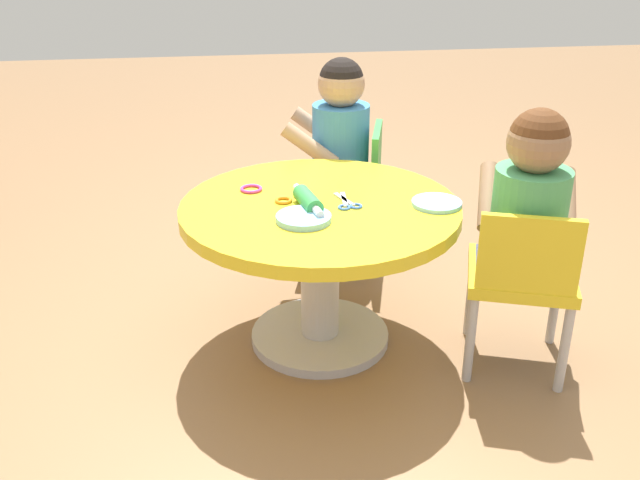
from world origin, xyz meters
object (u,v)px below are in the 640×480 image
object	(u,v)px
child_chair_right	(349,186)
rolling_pin	(308,200)
seated_child_right	(339,128)
seated_child_left	(531,199)
craft_scissors	(347,204)
child_chair_left	(522,277)
craft_table	(320,241)

from	to	relation	value
child_chair_right	rolling_pin	xyz separation A→B (m)	(-0.60, 0.23, 0.19)
seated_child_right	seated_child_left	bearing A→B (deg)	-151.73
child_chair_right	seated_child_right	bearing A→B (deg)	74.68
rolling_pin	craft_scissors	size ratio (longest dim) A/B	1.66
seated_child_left	seated_child_right	distance (m)	0.87
seated_child_left	child_chair_right	xyz separation A→B (m)	(0.76, 0.37, -0.23)
child_chair_right	craft_scissors	bearing A→B (deg)	169.16
rolling_pin	child_chair_left	bearing A→B (deg)	-108.62
craft_table	seated_child_left	distance (m)	0.62
child_chair_left	seated_child_right	bearing A→B (deg)	26.40
craft_table	seated_child_right	world-z (taller)	seated_child_right
craft_table	seated_child_left	size ratio (longest dim) A/B	1.64
seated_child_left	craft_scissors	size ratio (longest dim) A/B	3.68
craft_table	seated_child_right	distance (m)	0.62
craft_table	seated_child_left	xyz separation A→B (m)	(-0.19, -0.57, 0.18)
seated_child_left	rolling_pin	xyz separation A→B (m)	(0.16, 0.61, -0.03)
craft_table	rolling_pin	size ratio (longest dim) A/B	3.62
child_chair_right	rolling_pin	world-z (taller)	child_chair_right
child_chair_left	rolling_pin	world-z (taller)	child_chair_left
child_chair_left	rolling_pin	xyz separation A→B (m)	(0.20, 0.59, 0.19)
rolling_pin	craft_scissors	bearing A→B (deg)	-83.85
seated_child_right	rolling_pin	size ratio (longest dim) A/B	2.22
craft_table	seated_child_right	bearing A→B (deg)	-14.82
craft_table	seated_child_right	size ratio (longest dim) A/B	1.64
seated_child_left	seated_child_right	world-z (taller)	same
child_chair_left	seated_child_left	bearing A→B (deg)	-19.14
seated_child_right	rolling_pin	bearing A→B (deg)	162.42
child_chair_right	craft_scissors	distance (m)	0.62
child_chair_right	child_chair_left	bearing A→B (deg)	-155.55
child_chair_left	seated_child_right	distance (m)	0.93
seated_child_right	craft_scissors	size ratio (longest dim) A/B	3.68
craft_scissors	seated_child_left	bearing A→B (deg)	-109.75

